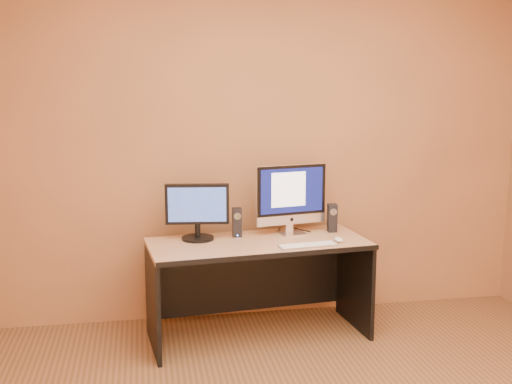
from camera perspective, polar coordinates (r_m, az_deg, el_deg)
walls at (r=2.75m, az=8.09°, el=0.24°), size 4.00×4.00×2.60m
desk at (r=4.42m, az=0.21°, el=-8.66°), size 1.52×0.79×0.68m
imac at (r=4.47m, az=3.24°, el=-0.63°), size 0.55×0.28×0.50m
second_monitor at (r=4.34m, az=-5.23°, el=-1.78°), size 0.46×0.27×0.38m
speaker_left at (r=4.43m, az=-1.69°, el=-2.71°), size 0.07×0.07×0.20m
speaker_right at (r=4.59m, az=6.79°, el=-2.30°), size 0.07×0.07×0.20m
keyboard at (r=4.21m, az=4.65°, el=-4.74°), size 0.40×0.16×0.02m
mouse at (r=4.34m, az=7.34°, el=-4.20°), size 0.05×0.09×0.03m
cable_a at (r=4.64m, az=3.94°, el=-3.34°), size 0.12×0.17×0.01m
cable_b at (r=4.62m, az=2.05°, el=-3.39°), size 0.06×0.16×0.01m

